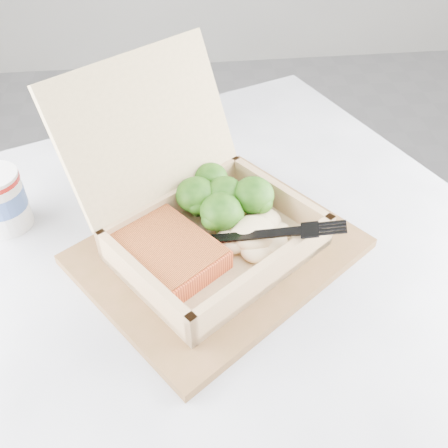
{
  "coord_description": "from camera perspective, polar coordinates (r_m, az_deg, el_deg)",
  "views": [
    {
      "loc": [
        -0.21,
        -0.52,
        1.15
      ],
      "look_at": [
        -0.15,
        -0.08,
        0.75
      ],
      "focal_mm": 40.0,
      "sensor_mm": 36.0,
      "label": 1
    }
  ],
  "objects": [
    {
      "name": "plastic_fork",
      "position": [
        0.57,
        0.51,
        -1.16
      ],
      "size": [
        0.17,
        0.06,
        0.03
      ],
      "rotation": [
        0.0,
        0.0,
        4.48
      ],
      "color": "black",
      "rests_on": "mashed_potatoes"
    },
    {
      "name": "floor",
      "position": [
        1.28,
        7.01,
        -22.34
      ],
      "size": [
        4.0,
        4.0,
        0.0
      ],
      "primitive_type": "plane",
      "color": "gray",
      "rests_on": "ground"
    },
    {
      "name": "paper_cup",
      "position": [
        0.69,
        -24.24,
        2.64
      ],
      "size": [
        0.06,
        0.06,
        0.08
      ],
      "color": "white",
      "rests_on": "cafe_table"
    },
    {
      "name": "cafe_table",
      "position": [
        0.76,
        -0.8,
        -13.44
      ],
      "size": [
        0.95,
        0.95,
        0.71
      ],
      "rotation": [
        0.0,
        0.0,
        0.38
      ],
      "color": "black",
      "rests_on": "floor"
    },
    {
      "name": "mashed_potatoes",
      "position": [
        0.59,
        3.33,
        -1.06
      ],
      "size": [
        0.09,
        0.08,
        0.03
      ],
      "primitive_type": "ellipsoid",
      "color": "beige",
      "rests_on": "takeout_container"
    },
    {
      "name": "takeout_container",
      "position": [
        0.6,
        -3.53,
        2.31
      ],
      "size": [
        0.33,
        0.33,
        0.2
      ],
      "rotation": [
        0.0,
        0.0,
        0.63
      ],
      "color": "tan",
      "rests_on": "serving_tray"
    },
    {
      "name": "salmon_fillet",
      "position": [
        0.58,
        -6.47,
        -3.24
      ],
      "size": [
        0.15,
        0.15,
        0.03
      ],
      "primitive_type": "cube",
      "rotation": [
        0.0,
        0.0,
        0.65
      ],
      "color": "orange",
      "rests_on": "takeout_container"
    },
    {
      "name": "receipt",
      "position": [
        0.74,
        -9.1,
        4.74
      ],
      "size": [
        0.12,
        0.17,
        0.0
      ],
      "primitive_type": "cube",
      "rotation": [
        0.0,
        0.0,
        0.28
      ],
      "color": "white",
      "rests_on": "cafe_table"
    },
    {
      "name": "serving_tray",
      "position": [
        0.61,
        -0.65,
        -3.13
      ],
      "size": [
        0.4,
        0.38,
        0.01
      ],
      "primitive_type": "cube",
      "rotation": [
        0.0,
        0.0,
        0.63
      ],
      "color": "brown",
      "rests_on": "cafe_table"
    },
    {
      "name": "broccoli_pile",
      "position": [
        0.63,
        0.1,
        2.95
      ],
      "size": [
        0.13,
        0.13,
        0.05
      ],
      "primitive_type": null,
      "color": "#3C791B",
      "rests_on": "takeout_container"
    }
  ]
}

